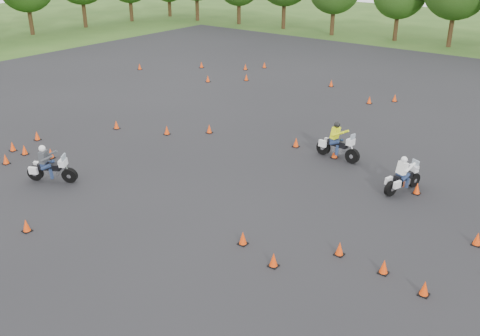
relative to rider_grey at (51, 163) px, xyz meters
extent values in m
plane|color=#2D5119|center=(7.11, -0.29, -0.85)|extent=(140.00, 140.00, 0.00)
plane|color=black|center=(7.11, 5.71, -0.84)|extent=(62.00, 62.00, 0.00)
cone|color=#F03F0A|center=(15.28, 1.79, -0.62)|extent=(0.26, 0.26, 0.45)
cone|color=#F03F0A|center=(-12.46, 16.46, -0.62)|extent=(0.26, 0.26, 0.45)
cone|color=#F03F0A|center=(9.43, 0.83, -0.62)|extent=(0.26, 0.26, 0.45)
cone|color=#F03F0A|center=(-3.08, 6.07, -0.62)|extent=(0.26, 0.26, 0.45)
cone|color=#F03F0A|center=(-4.95, 2.47, -0.62)|extent=(0.26, 0.26, 0.45)
cone|color=#F03F0A|center=(6.79, 20.13, -0.62)|extent=(0.26, 0.26, 0.45)
cone|color=#F03F0A|center=(-5.73, 16.74, -0.62)|extent=(0.26, 0.26, 0.45)
cone|color=#F03F0A|center=(1.33, 8.60, -0.62)|extent=(0.26, 0.26, 0.45)
cone|color=#F03F0A|center=(1.87, 20.94, -0.62)|extent=(0.26, 0.26, 0.45)
cone|color=#F03F0A|center=(-3.34, -0.20, -0.62)|extent=(0.26, 0.26, 0.45)
cone|color=#F03F0A|center=(2.87, -3.11, -0.62)|extent=(0.26, 0.26, 0.45)
cone|color=#F03F0A|center=(6.04, 9.66, -0.62)|extent=(0.26, 0.26, 0.45)
cone|color=#F03F0A|center=(-4.56, 0.88, -0.62)|extent=(0.26, 0.26, 0.45)
cone|color=#F03F0A|center=(-2.29, 1.45, -0.62)|extent=(0.26, 0.26, 0.45)
cone|color=#F03F0A|center=(15.71, 5.56, -0.62)|extent=(0.26, 0.26, 0.45)
cone|color=#F03F0A|center=(-5.84, 21.35, -0.62)|extent=(0.26, 0.26, 0.45)
cone|color=#F03F0A|center=(-5.06, 22.81, -0.62)|extent=(0.26, 0.26, 0.45)
cone|color=#F03F0A|center=(-0.29, 7.08, -0.62)|extent=(0.26, 0.26, 0.45)
cone|color=#F03F0A|center=(13.90, 2.11, -0.62)|extent=(0.26, 0.26, 0.45)
cone|color=#F03F0A|center=(-3.77, 18.71, -0.62)|extent=(0.26, 0.26, 0.45)
cone|color=#F03F0A|center=(8.23, 9.54, -0.62)|extent=(0.26, 0.26, 0.45)
cone|color=#F03F0A|center=(5.73, 18.73, -0.62)|extent=(0.26, 0.26, 0.45)
cone|color=#F03F0A|center=(12.68, 8.15, -0.62)|extent=(0.26, 0.26, 0.45)
cone|color=#F03F0A|center=(12.33, 2.21, -0.62)|extent=(0.26, 0.26, 0.45)
cone|color=#F03F0A|center=(10.99, 0.37, -0.62)|extent=(0.26, 0.26, 0.45)
cone|color=#F03F0A|center=(-9.03, 19.83, -0.62)|extent=(0.26, 0.26, 0.45)
cone|color=#F03F0A|center=(-3.69, 0.97, -0.62)|extent=(0.26, 0.26, 0.45)
camera|label=1|loc=(18.77, -11.55, 8.71)|focal=40.00mm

